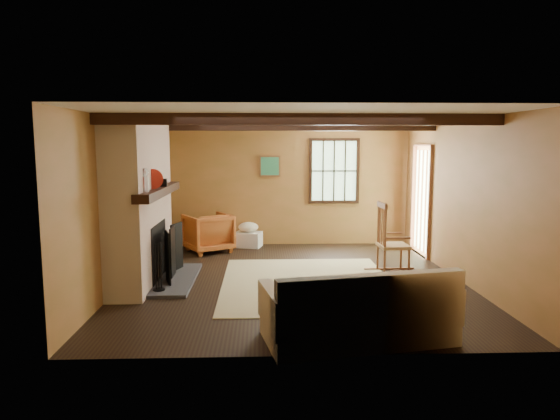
{
  "coord_description": "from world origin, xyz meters",
  "views": [
    {
      "loc": [
        -0.47,
        -7.32,
        2.02
      ],
      "look_at": [
        -0.18,
        0.4,
        1.01
      ],
      "focal_mm": 32.0,
      "sensor_mm": 36.0,
      "label": 1
    }
  ],
  "objects_px": {
    "laundry_basket": "(248,239)",
    "sofa": "(360,315)",
    "armchair": "(208,233)",
    "rocking_chair": "(391,243)",
    "fireplace": "(142,208)"
  },
  "relations": [
    {
      "from": "laundry_basket",
      "to": "sofa",
      "type": "bearing_deg",
      "value": -75.35
    },
    {
      "from": "armchair",
      "to": "rocking_chair",
      "type": "bearing_deg",
      "value": 121.42
    },
    {
      "from": "laundry_basket",
      "to": "armchair",
      "type": "bearing_deg",
      "value": -150.58
    },
    {
      "from": "fireplace",
      "to": "sofa",
      "type": "bearing_deg",
      "value": -40.96
    },
    {
      "from": "fireplace",
      "to": "armchair",
      "type": "relative_size",
      "value": 2.97
    },
    {
      "from": "rocking_chair",
      "to": "sofa",
      "type": "height_order",
      "value": "rocking_chair"
    },
    {
      "from": "laundry_basket",
      "to": "armchair",
      "type": "xyz_separation_m",
      "value": [
        -0.75,
        -0.42,
        0.22
      ]
    },
    {
      "from": "armchair",
      "to": "fireplace",
      "type": "bearing_deg",
      "value": 40.87
    },
    {
      "from": "fireplace",
      "to": "rocking_chair",
      "type": "bearing_deg",
      "value": 5.35
    },
    {
      "from": "fireplace",
      "to": "laundry_basket",
      "type": "distance_m",
      "value": 3.05
    },
    {
      "from": "sofa",
      "to": "laundry_basket",
      "type": "xyz_separation_m",
      "value": [
        -1.28,
        4.89,
        -0.13
      ]
    },
    {
      "from": "rocking_chair",
      "to": "fireplace",
      "type": "bearing_deg",
      "value": 92.73
    },
    {
      "from": "rocking_chair",
      "to": "armchair",
      "type": "bearing_deg",
      "value": 58.26
    },
    {
      "from": "sofa",
      "to": "armchair",
      "type": "bearing_deg",
      "value": 103.45
    },
    {
      "from": "rocking_chair",
      "to": "laundry_basket",
      "type": "bearing_deg",
      "value": 44.69
    }
  ]
}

